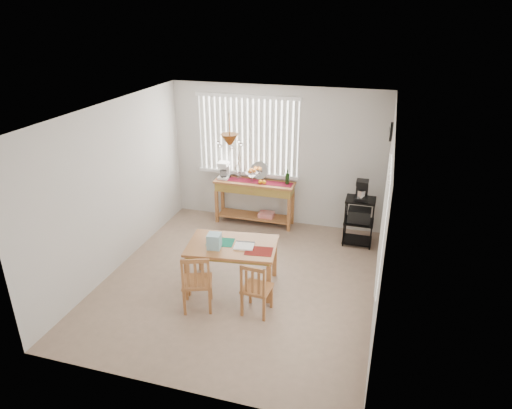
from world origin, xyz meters
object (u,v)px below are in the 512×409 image
(cart_items, at_px, (362,190))
(chair_right, at_px, (256,289))
(chair_left, at_px, (197,282))
(dining_table, at_px, (232,249))
(wire_cart, at_px, (359,217))
(sideboard, at_px, (255,192))

(cart_items, relative_size, chair_right, 0.44)
(cart_items, xyz_separation_m, chair_left, (-1.95, -2.56, -0.59))
(dining_table, bearing_deg, wire_cart, 48.02)
(sideboard, height_order, wire_cart, sideboard)
(cart_items, distance_m, dining_table, 2.54)
(wire_cart, xyz_separation_m, cart_items, (0.00, 0.01, 0.50))
(chair_left, bearing_deg, cart_items, 52.73)
(sideboard, distance_m, chair_left, 2.85)
(cart_items, bearing_deg, dining_table, -131.85)
(wire_cart, bearing_deg, sideboard, 171.46)
(wire_cart, distance_m, chair_left, 3.21)
(dining_table, bearing_deg, cart_items, 48.15)
(sideboard, height_order, chair_right, sideboard)
(wire_cart, height_order, cart_items, cart_items)
(chair_left, bearing_deg, dining_table, 68.45)
(sideboard, bearing_deg, chair_left, -89.63)
(cart_items, relative_size, chair_left, 0.41)
(wire_cart, xyz_separation_m, dining_table, (-1.68, -1.86, 0.10))
(sideboard, distance_m, wire_cart, 1.99)
(wire_cart, bearing_deg, dining_table, -131.98)
(wire_cart, distance_m, chair_right, 2.69)
(dining_table, bearing_deg, chair_right, -47.10)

